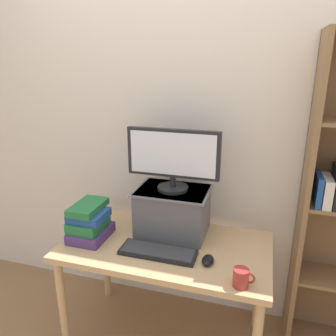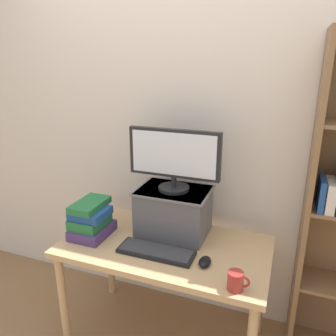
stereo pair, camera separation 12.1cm
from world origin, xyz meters
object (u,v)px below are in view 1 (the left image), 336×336
at_px(computer_monitor, 172,157).
at_px(book_stack, 89,222).
at_px(desk, 166,256).
at_px(keyboard, 158,252).
at_px(riser_box, 172,210).
at_px(computer_mouse, 208,260).
at_px(coffee_mug, 241,278).

relative_size(computer_monitor, book_stack, 2.03).
distance_m(desk, keyboard, 0.15).
height_order(desk, riser_box, riser_box).
bearing_deg(book_stack, computer_monitor, 24.22).
bearing_deg(keyboard, computer_mouse, -1.41).
bearing_deg(book_stack, computer_mouse, -4.59).
xyz_separation_m(computer_monitor, book_stack, (-0.47, -0.21, -0.40)).
height_order(computer_monitor, computer_mouse, computer_monitor).
distance_m(desk, computer_mouse, 0.32).
distance_m(computer_monitor, computer_mouse, 0.62).
relative_size(keyboard, computer_mouse, 4.20).
bearing_deg(book_stack, desk, 7.17).
distance_m(computer_mouse, coffee_mug, 0.24).
relative_size(computer_monitor, keyboard, 1.29).
xyz_separation_m(desk, keyboard, (-0.01, -0.11, 0.10)).
bearing_deg(desk, computer_mouse, -23.39).
relative_size(riser_box, computer_monitor, 0.80).
bearing_deg(computer_monitor, computer_mouse, -44.04).
xyz_separation_m(riser_box, computer_monitor, (-0.00, -0.00, 0.35)).
height_order(keyboard, book_stack, book_stack).
distance_m(riser_box, computer_mouse, 0.41).
xyz_separation_m(desk, computer_mouse, (0.28, -0.12, 0.10)).
bearing_deg(coffee_mug, riser_box, 138.43).
xyz_separation_m(riser_box, book_stack, (-0.47, -0.21, -0.05)).
bearing_deg(computer_monitor, riser_box, 90.00).
height_order(riser_box, computer_mouse, riser_box).
distance_m(riser_box, book_stack, 0.52).
bearing_deg(coffee_mug, computer_mouse, 142.78).
height_order(keyboard, coffee_mug, coffee_mug).
relative_size(riser_box, computer_mouse, 4.30).
bearing_deg(keyboard, riser_box, 88.63).
height_order(riser_box, keyboard, riser_box).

